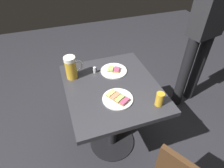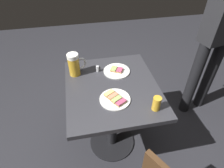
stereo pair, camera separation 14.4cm
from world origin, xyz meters
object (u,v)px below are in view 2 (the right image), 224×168
Objects in this scene: beer_mug at (74,64)px; salt_shaker at (98,69)px; patron_standing at (218,35)px; plate_far at (117,71)px; beer_glass_small at (157,103)px; plate_near at (115,99)px.

salt_shaker is at bearing -179.95° from beer_mug.
plate_far is at bearing -4.67° from patron_standing.
beer_mug is 1.30m from patron_standing.
beer_glass_small is 0.99m from patron_standing.
beer_glass_small reaches higher than plate_far.
patron_standing reaches higher than salt_shaker.
salt_shaker reaches higher than plate_near.
beer_mug reaches higher than plate_near.
beer_mug is 3.59× the size of salt_shaker.
beer_glass_small is at bearing 24.34° from patron_standing.
patron_standing is at bearing -156.97° from plate_near.
beer_mug is 0.19m from salt_shaker.
salt_shaker is at bearing -56.95° from beer_glass_small.
salt_shaker is at bearing -12.49° from plate_far.
plate_far is 0.14× the size of patron_standing.
plate_far is 0.16m from salt_shaker.
plate_far is 4.18× the size of salt_shaker.
beer_glass_small is at bearing 151.25° from plate_near.
patron_standing is (-0.79, -0.58, 0.13)m from beer_glass_small.
patron_standing is (-1.30, -0.09, 0.08)m from beer_mug.
beer_glass_small reaches higher than plate_near.
beer_mug is (0.34, -0.03, 0.09)m from plate_far.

